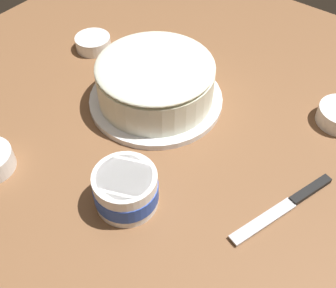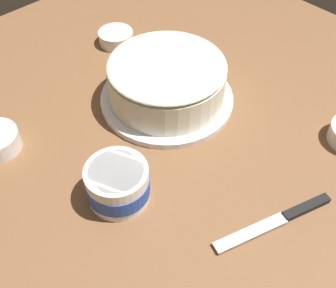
# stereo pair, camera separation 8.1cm
# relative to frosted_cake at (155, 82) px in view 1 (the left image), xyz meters

# --- Properties ---
(ground_plane) EXTENTS (1.54, 1.54, 0.00)m
(ground_plane) POSITION_rel_frosted_cake_xyz_m (-0.19, 0.17, -0.05)
(ground_plane) COLOR brown
(frosted_cake) EXTENTS (0.30, 0.30, 0.12)m
(frosted_cake) POSITION_rel_frosted_cake_xyz_m (0.00, 0.00, 0.00)
(frosted_cake) COLOR white
(frosted_cake) RESTS_ON ground_plane
(frosting_tub) EXTENTS (0.12, 0.12, 0.08)m
(frosting_tub) POSITION_rel_frosted_cake_xyz_m (-0.13, 0.24, -0.02)
(frosting_tub) COLOR white
(frosting_tub) RESTS_ON ground_plane
(spreading_knife) EXTENTS (0.09, 0.23, 0.01)m
(spreading_knife) POSITION_rel_frosted_cake_xyz_m (-0.37, 0.06, -0.05)
(spreading_knife) COLOR silver
(spreading_knife) RESTS_ON ground_plane
(sprinkle_bowl_blue) EXTENTS (0.09, 0.09, 0.03)m
(sprinkle_bowl_blue) POSITION_rel_frosted_cake_xyz_m (0.26, -0.06, -0.04)
(sprinkle_bowl_blue) COLOR white
(sprinkle_bowl_blue) RESTS_ON ground_plane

